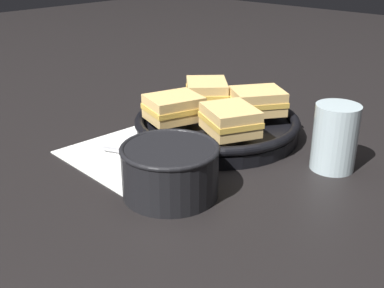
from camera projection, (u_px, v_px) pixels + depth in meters
ground_plane at (172, 170)px, 0.81m from camera, size 4.00×4.00×0.00m
napkin at (140, 156)px, 0.86m from camera, size 0.27×0.24×0.00m
soup_bowl at (170, 168)px, 0.72m from camera, size 0.15×0.15×0.08m
spoon at (162, 158)px, 0.84m from camera, size 0.16×0.08×0.01m
skillet at (217, 126)px, 0.94m from camera, size 0.32×0.32×0.04m
sandwich_near_left at (230, 120)px, 0.85m from camera, size 0.13×0.12×0.05m
sandwich_near_right at (260, 102)px, 0.94m from camera, size 0.13×0.13×0.05m
sandwich_far_left at (207, 92)px, 1.00m from camera, size 0.13×0.13×0.05m
sandwich_far_right at (174, 108)px, 0.91m from camera, size 0.11×0.12×0.05m
drinking_glass at (335, 137)px, 0.80m from camera, size 0.07×0.07×0.11m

